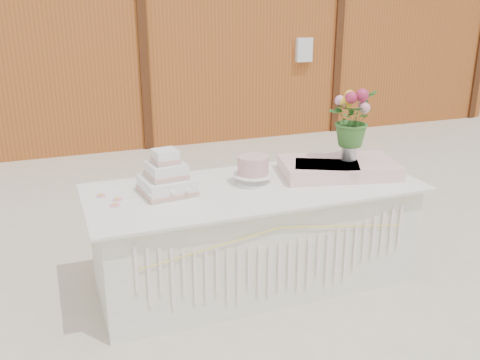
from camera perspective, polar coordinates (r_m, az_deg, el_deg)
ground at (r=4.17m, az=1.48°, el=-10.67°), size 80.00×80.00×0.00m
barn at (r=9.45m, az=-12.83°, el=16.26°), size 12.60×4.60×3.30m
cake_table at (r=3.99m, az=1.55°, el=-5.87°), size 2.40×1.00×0.77m
wedding_cake at (r=3.71m, az=-7.85°, el=0.16°), size 0.38×0.38×0.31m
pink_cake_stand at (r=3.86m, az=1.40°, el=1.24°), size 0.29×0.29×0.21m
satin_runner at (r=4.15m, az=10.45°, el=1.31°), size 0.95×0.68×0.11m
flower_vase at (r=4.16m, az=11.56°, el=3.22°), size 0.12×0.12×0.16m
bouquet at (r=4.09m, az=11.83°, el=7.09°), size 0.49×0.49×0.41m
loose_flowers at (r=3.64m, az=-13.88°, el=-2.25°), size 0.17×0.33×0.02m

